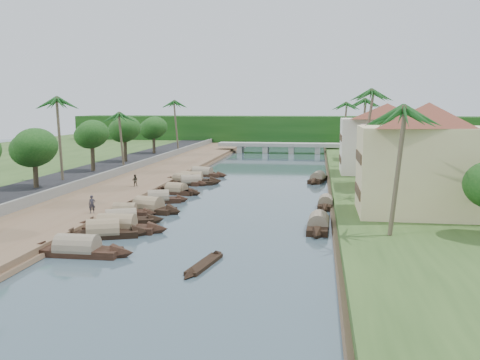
# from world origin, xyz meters

# --- Properties ---
(ground) EXTENTS (220.00, 220.00, 0.00)m
(ground) POSITION_xyz_m (0.00, 0.00, 0.00)
(ground) COLOR #394C56
(ground) RESTS_ON ground
(left_bank) EXTENTS (10.00, 180.00, 0.80)m
(left_bank) POSITION_xyz_m (-16.00, 20.00, 0.40)
(left_bank) COLOR brown
(left_bank) RESTS_ON ground
(right_bank) EXTENTS (16.00, 180.00, 1.20)m
(right_bank) POSITION_xyz_m (19.00, 20.00, 0.60)
(right_bank) COLOR #2D481C
(right_bank) RESTS_ON ground
(road) EXTENTS (8.00, 180.00, 1.40)m
(road) POSITION_xyz_m (-24.50, 20.00, 0.70)
(road) COLOR black
(road) RESTS_ON ground
(retaining_wall) EXTENTS (0.40, 180.00, 1.10)m
(retaining_wall) POSITION_xyz_m (-20.20, 20.00, 1.35)
(retaining_wall) COLOR slate
(retaining_wall) RESTS_ON left_bank
(treeline) EXTENTS (120.00, 14.00, 8.00)m
(treeline) POSITION_xyz_m (0.00, 100.00, 4.00)
(treeline) COLOR #123D10
(treeline) RESTS_ON ground
(bridge) EXTENTS (28.00, 4.00, 2.40)m
(bridge) POSITION_xyz_m (0.00, 72.00, 1.72)
(bridge) COLOR gray
(bridge) RESTS_ON ground
(building_near) EXTENTS (14.85, 14.85, 10.20)m
(building_near) POSITION_xyz_m (18.99, -2.00, 6.38)
(building_near) COLOR beige
(building_near) RESTS_ON right_bank
(building_mid) EXTENTS (14.11, 14.11, 9.70)m
(building_mid) POSITION_xyz_m (19.99, 14.00, 6.13)
(building_mid) COLOR tan
(building_mid) RESTS_ON right_bank
(building_far) EXTENTS (15.59, 15.59, 10.20)m
(building_far) POSITION_xyz_m (18.99, 28.00, 6.38)
(building_far) COLOR silver
(building_far) RESTS_ON right_bank
(building_distant) EXTENTS (12.62, 12.62, 9.20)m
(building_distant) POSITION_xyz_m (19.99, 48.00, 5.88)
(building_distant) COLOR beige
(building_distant) RESTS_ON right_bank
(sampan_0) EXTENTS (9.07, 2.11, 2.36)m
(sampan_0) POSITION_xyz_m (-8.45, -15.61, 0.42)
(sampan_0) COLOR black
(sampan_0) RESTS_ON ground
(sampan_1) EXTENTS (8.17, 4.66, 2.38)m
(sampan_1) POSITION_xyz_m (-8.68, -10.22, 0.42)
(sampan_1) COLOR black
(sampan_1) RESTS_ON ground
(sampan_2) EXTENTS (9.58, 2.52, 2.46)m
(sampan_2) POSITION_xyz_m (-8.28, -8.13, 0.42)
(sampan_2) COLOR black
(sampan_2) RESTS_ON ground
(sampan_3) EXTENTS (8.32, 4.90, 2.24)m
(sampan_3) POSITION_xyz_m (-8.94, -5.37, 0.42)
(sampan_3) COLOR black
(sampan_3) RESTS_ON ground
(sampan_4) EXTENTS (6.71, 2.23, 1.92)m
(sampan_4) POSITION_xyz_m (-10.03, -1.48, 0.41)
(sampan_4) COLOR black
(sampan_4) RESTS_ON ground
(sampan_5) EXTENTS (8.16, 3.82, 2.50)m
(sampan_5) POSITION_xyz_m (-8.28, 0.85, 0.42)
(sampan_5) COLOR black
(sampan_5) RESTS_ON ground
(sampan_6) EXTENTS (7.27, 3.82, 2.14)m
(sampan_6) POSITION_xyz_m (-8.86, 6.20, 0.41)
(sampan_6) COLOR black
(sampan_6) RESTS_ON ground
(sampan_7) EXTENTS (7.22, 3.35, 1.93)m
(sampan_7) POSITION_xyz_m (-8.38, 12.55, 0.41)
(sampan_7) COLOR black
(sampan_7) RESTS_ON ground
(sampan_8) EXTENTS (6.82, 3.10, 2.08)m
(sampan_8) POSITION_xyz_m (-8.49, 12.43, 0.41)
(sampan_8) COLOR black
(sampan_8) RESTS_ON ground
(sampan_9) EXTENTS (8.33, 4.26, 2.11)m
(sampan_9) POSITION_xyz_m (-8.36, 19.97, 0.41)
(sampan_9) COLOR black
(sampan_9) RESTS_ON ground
(sampan_10) EXTENTS (8.28, 4.61, 2.26)m
(sampan_10) POSITION_xyz_m (-9.60, 20.72, 0.42)
(sampan_10) COLOR black
(sampan_10) RESTS_ON ground
(sampan_11) EXTENTS (9.03, 2.63, 2.52)m
(sampan_11) POSITION_xyz_m (-8.72, 21.97, 0.42)
(sampan_11) COLOR black
(sampan_11) RESTS_ON ground
(sampan_12) EXTENTS (8.98, 3.71, 2.12)m
(sampan_12) POSITION_xyz_m (-8.85, 29.67, 0.41)
(sampan_12) COLOR black
(sampan_12) RESTS_ON ground
(sampan_13) EXTENTS (7.04, 3.59, 1.94)m
(sampan_13) POSITION_xyz_m (-9.67, 30.99, 0.41)
(sampan_13) COLOR black
(sampan_13) RESTS_ON ground
(sampan_14) EXTENTS (2.10, 9.05, 2.18)m
(sampan_14) POSITION_xyz_m (9.39, -4.29, 0.41)
(sampan_14) COLOR black
(sampan_14) RESTS_ON ground
(sampan_15) EXTENTS (1.81, 6.95, 1.90)m
(sampan_15) POSITION_xyz_m (10.14, 6.25, 0.41)
(sampan_15) COLOR black
(sampan_15) RESTS_ON ground
(sampan_16) EXTENTS (3.29, 8.87, 2.14)m
(sampan_16) POSITION_xyz_m (9.23, 26.27, 0.41)
(sampan_16) COLOR black
(sampan_16) RESTS_ON ground
(canoe_0) EXTENTS (2.12, 6.91, 0.91)m
(canoe_0) POSITION_xyz_m (1.53, -16.87, 0.10)
(canoe_0) COLOR black
(canoe_0) RESTS_ON ground
(canoe_1) EXTENTS (5.08, 2.44, 0.82)m
(canoe_1) POSITION_xyz_m (-8.53, -3.71, 0.10)
(canoe_1) COLOR black
(canoe_1) RESTS_ON ground
(canoe_2) EXTENTS (5.71, 1.62, 0.82)m
(canoe_2) POSITION_xyz_m (-10.49, 17.28, 0.10)
(canoe_2) COLOR black
(canoe_2) RESTS_ON ground
(palm_0) EXTENTS (3.20, 3.20, 11.26)m
(palm_0) POSITION_xyz_m (15.00, -10.83, 10.68)
(palm_0) COLOR brown
(palm_0) RESTS_ON ground
(palm_1) EXTENTS (3.20, 3.20, 10.20)m
(palm_1) POSITION_xyz_m (16.00, 6.11, 9.66)
(palm_1) COLOR brown
(palm_1) RESTS_ON ground
(palm_2) EXTENTS (3.20, 3.20, 13.30)m
(palm_2) POSITION_xyz_m (15.00, 19.24, 12.66)
(palm_2) COLOR brown
(palm_2) RESTS_ON ground
(palm_3) EXTENTS (3.20, 3.20, 12.34)m
(palm_3) POSITION_xyz_m (16.00, 37.00, 11.72)
(palm_3) COLOR brown
(palm_3) RESTS_ON ground
(palm_5) EXTENTS (3.20, 3.20, 12.13)m
(palm_5) POSITION_xyz_m (-24.00, 13.01, 11.72)
(palm_5) COLOR brown
(palm_5) RESTS_ON ground
(palm_6) EXTENTS (3.20, 3.20, 9.92)m
(palm_6) POSITION_xyz_m (-22.00, 29.84, 9.59)
(palm_6) COLOR brown
(palm_6) RESTS_ON ground
(palm_7) EXTENTS (3.20, 3.20, 11.82)m
(palm_7) POSITION_xyz_m (14.00, 55.66, 11.22)
(palm_7) COLOR brown
(palm_7) RESTS_ON ground
(palm_8) EXTENTS (3.20, 3.20, 12.04)m
(palm_8) POSITION_xyz_m (-20.50, 58.07, 11.63)
(palm_8) COLOR brown
(palm_8) RESTS_ON ground
(tree_2) EXTENTS (5.15, 5.15, 6.85)m
(tree_2) POSITION_xyz_m (-24.00, 6.48, 6.07)
(tree_2) COLOR #453927
(tree_2) RESTS_ON ground
(tree_3) EXTENTS (4.64, 4.64, 7.35)m
(tree_3) POSITION_xyz_m (-24.00, 22.83, 6.75)
(tree_3) COLOR #453927
(tree_3) RESTS_ON ground
(tree_4) EXTENTS (5.06, 5.06, 7.66)m
(tree_4) POSITION_xyz_m (-24.00, 36.42, 6.89)
(tree_4) COLOR #453927
(tree_4) RESTS_ON ground
(tree_5) EXTENTS (5.08, 5.08, 7.20)m
(tree_5) POSITION_xyz_m (-24.00, 52.74, 6.44)
(tree_5) COLOR #453927
(tree_5) RESTS_ON ground
(tree_6) EXTENTS (5.01, 5.01, 7.47)m
(tree_6) POSITION_xyz_m (24.00, 28.56, 6.52)
(tree_6) COLOR #453927
(tree_6) RESTS_ON ground
(person_near) EXTENTS (0.74, 0.60, 1.75)m
(person_near) POSITION_xyz_m (-12.24, -4.28, 1.68)
(person_near) COLOR #2A2931
(person_near) RESTS_ON left_bank
(person_far) EXTENTS (0.85, 0.72, 1.54)m
(person_far) POSITION_xyz_m (-14.01, 12.92, 1.57)
(person_far) COLOR #2F2C20
(person_far) RESTS_ON left_bank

